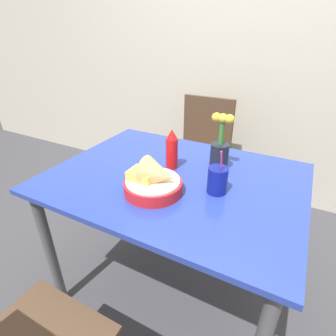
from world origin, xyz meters
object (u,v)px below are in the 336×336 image
ketchup_bottle (172,150)px  food_basket (155,181)px  drink_cup (217,181)px  flower_vase (220,149)px  chair_far_window (202,145)px

ketchup_bottle → food_basket: bearing=-80.2°
drink_cup → ketchup_bottle: bearing=157.8°
food_basket → flower_vase: 0.36m
chair_far_window → food_basket: size_ratio=3.72×
ketchup_bottle → flower_vase: flower_vase is taller
drink_cup → chair_far_window: bearing=113.6°
drink_cup → flower_vase: (-0.06, 0.20, 0.05)m
flower_vase → drink_cup: bearing=-73.8°
chair_far_window → flower_vase: size_ratio=3.30×
food_basket → ketchup_bottle: size_ratio=1.23×
drink_cup → flower_vase: size_ratio=0.73×
chair_far_window → drink_cup: 1.03m
chair_far_window → flower_vase: flower_vase is taller
chair_far_window → ketchup_bottle: size_ratio=4.56×
drink_cup → flower_vase: flower_vase is taller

